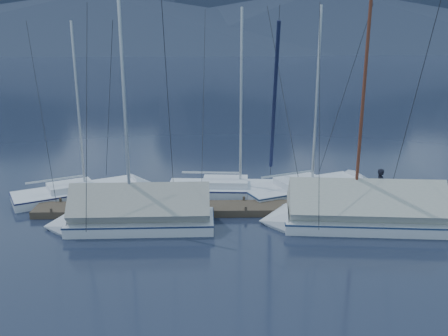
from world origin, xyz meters
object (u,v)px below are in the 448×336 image
at_px(sailboat_open_mid, 251,191).
at_px(sailboat_covered_near, 350,215).
at_px(sailboat_open_left, 95,191).
at_px(sailboat_covered_far, 128,217).
at_px(sailboat_open_right, 320,187).
at_px(person, 380,186).

relative_size(sailboat_open_mid, sailboat_covered_near, 0.98).
xyz_separation_m(sailboat_open_left, sailboat_covered_near, (12.38, -4.75, 0.36)).
bearing_deg(sailboat_covered_far, sailboat_open_right, 27.37).
bearing_deg(person, sailboat_open_right, 38.34).
height_order(sailboat_open_left, sailboat_open_mid, sailboat_open_mid).
xyz_separation_m(sailboat_open_right, person, (2.14, -3.10, 1.03)).
distance_m(sailboat_open_mid, sailboat_covered_near, 6.06).
bearing_deg(sailboat_covered_far, sailboat_covered_near, -0.16).
relative_size(sailboat_open_left, sailboat_covered_near, 0.92).
bearing_deg(sailboat_open_mid, sailboat_covered_far, -142.29).
bearing_deg(person, sailboat_open_left, 82.50).
distance_m(sailboat_open_left, sailboat_covered_near, 13.27).
height_order(sailboat_open_left, sailboat_covered_far, sailboat_covered_far).
bearing_deg(sailboat_covered_far, person, 9.11).
bearing_deg(sailboat_open_left, sailboat_open_right, 1.26).
relative_size(sailboat_open_left, sailboat_covered_far, 0.93).
bearing_deg(sailboat_open_left, sailboat_covered_far, -61.56).
height_order(sailboat_covered_near, person, sailboat_covered_near).
distance_m(sailboat_open_left, sailboat_open_right, 12.20).
bearing_deg(sailboat_open_mid, sailboat_covered_near, -47.88).
bearing_deg(sailboat_covered_far, sailboat_open_mid, 37.71).
relative_size(sailboat_open_mid, sailboat_open_right, 0.99).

